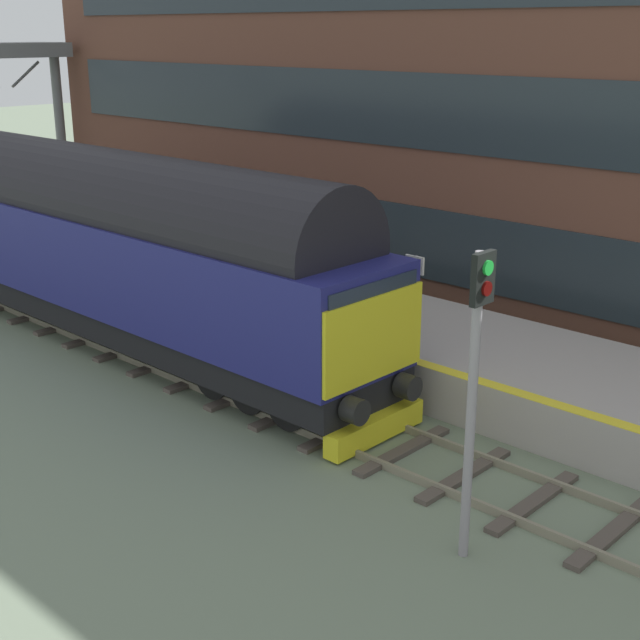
# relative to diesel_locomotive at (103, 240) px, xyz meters

# --- Properties ---
(ground_plane) EXTENTS (140.00, 140.00, 0.00)m
(ground_plane) POSITION_rel_diesel_locomotive_xyz_m (-0.00, -3.91, -2.48)
(ground_plane) COLOR slate
(ground_plane) RESTS_ON ground
(track_main) EXTENTS (2.50, 60.00, 0.15)m
(track_main) POSITION_rel_diesel_locomotive_xyz_m (-0.00, -3.91, -2.42)
(track_main) COLOR gray
(track_main) RESTS_ON ground
(station_platform) EXTENTS (4.00, 44.00, 1.01)m
(station_platform) POSITION_rel_diesel_locomotive_xyz_m (3.60, -3.91, -1.98)
(station_platform) COLOR #A69E9A
(station_platform) RESTS_ON ground
(station_building) EXTENTS (4.76, 37.02, 10.23)m
(station_building) POSITION_rel_diesel_locomotive_xyz_m (9.43, -5.88, 2.64)
(station_building) COLOR brown
(station_building) RESTS_ON ground
(diesel_locomotive) EXTENTS (2.74, 17.44, 4.68)m
(diesel_locomotive) POSITION_rel_diesel_locomotive_xyz_m (0.00, 0.00, 0.00)
(diesel_locomotive) COLOR black
(diesel_locomotive) RESTS_ON ground
(signal_post_near) EXTENTS (0.44, 0.22, 4.54)m
(signal_post_near) POSITION_rel_diesel_locomotive_xyz_m (-1.97, -11.92, 0.35)
(signal_post_near) COLOR gray
(signal_post_near) RESTS_ON ground
(platform_number_sign) EXTENTS (0.10, 0.44, 2.02)m
(platform_number_sign) POSITION_rel_diesel_locomotive_xyz_m (2.13, -7.76, -0.14)
(platform_number_sign) COLOR slate
(platform_number_sign) RESTS_ON station_platform
(waiting_passenger) EXTENTS (0.45, 0.47, 1.64)m
(waiting_passenger) POSITION_rel_diesel_locomotive_xyz_m (4.06, -1.16, -0.49)
(waiting_passenger) COLOR #24233F
(waiting_passenger) RESTS_ON station_platform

